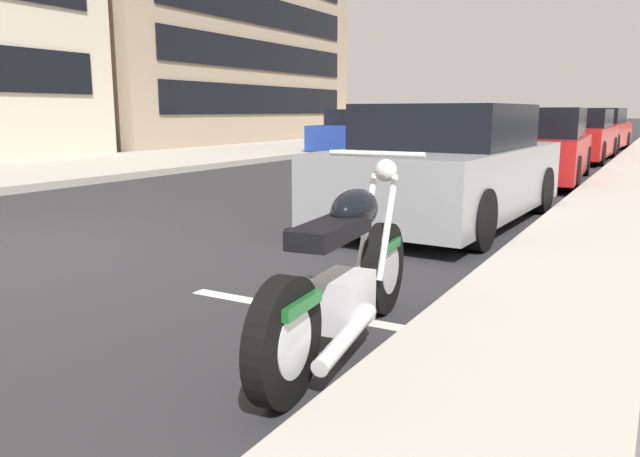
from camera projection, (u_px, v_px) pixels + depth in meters
The scene contains 10 objects.
ground_plane at pixel (8, 257), 5.80m from camera, with size 260.00×260.00×0.00m, color #28282B.
sidewalk_far_curb at pixel (233, 153), 19.19m from camera, with size 120.00×5.00×0.14m, color #ADA89E.
parking_stall_stripe at pixel (324, 314), 4.15m from camera, with size 0.12×2.20×0.01m, color silver.
parked_motorcycle at pixel (345, 278), 3.49m from camera, with size 2.08×0.62×1.11m.
parked_car_behind_motorcycle at pixel (447, 168), 7.45m from camera, with size 4.13×2.00×1.43m.
parked_car_near_corner at pixel (534, 147), 12.01m from camera, with size 4.66×2.09×1.41m.
parked_car_second_in_row at pixel (576, 136), 16.94m from camera, with size 4.67×1.86×1.41m.
parked_car_mid_block at pixel (594, 130), 21.28m from camera, with size 4.66×2.10×1.46m.
car_opposite_curb at pixel (360, 132), 20.03m from camera, with size 4.55×2.13×1.41m.
townhouse_far_uphill at pixel (165, 47), 26.56m from camera, with size 14.21×10.54×8.15m.
Camera 1 is at (-3.47, -5.34, 1.35)m, focal length 34.58 mm.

